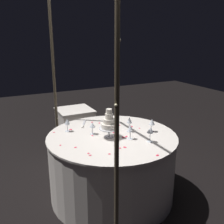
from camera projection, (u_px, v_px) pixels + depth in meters
The scene contains 33 objects.
ground_plane at pixel (112, 193), 3.11m from camera, with size 12.00×12.00×0.00m, color black.
decorative_arch at pixel (75, 66), 2.49m from camera, with size 1.80×0.06×2.48m.
main_table at pixel (112, 165), 3.00m from camera, with size 1.46×1.46×0.76m.
side_table at pixel (76, 133), 3.98m from camera, with size 0.51×0.51×0.77m.
tiered_cake at pixel (109, 123), 2.78m from camera, with size 0.22×0.22×0.32m.
wine_glass_0 at pixel (150, 131), 2.67m from camera, with size 0.07×0.07×0.16m.
wine_glass_1 at pixel (92, 125), 2.89m from camera, with size 0.07×0.07×0.14m.
wine_glass_2 at pixel (67, 122), 2.97m from camera, with size 0.06×0.06×0.16m.
wine_glass_3 at pixel (152, 122), 2.96m from camera, with size 0.07×0.07×0.15m.
wine_glass_4 at pixel (129, 121), 2.96m from camera, with size 0.06×0.06×0.17m.
wine_glass_5 at pixel (130, 129), 2.75m from camera, with size 0.06×0.06×0.16m.
cake_knife at pixel (83, 124), 3.23m from camera, with size 0.27×0.15×0.01m.
rose_petal_0 at pixel (119, 125), 3.20m from camera, with size 0.03×0.02×0.00m, color #E02D47.
rose_petal_1 at pixel (88, 153), 2.43m from camera, with size 0.03×0.02×0.00m, color #E02D47.
rose_petal_2 at pixel (139, 128), 3.09m from camera, with size 0.03×0.02×0.00m, color #E02D47.
rose_petal_3 at pixel (54, 132), 2.96m from camera, with size 0.03×0.02×0.00m, color #E02D47.
rose_petal_4 at pixel (76, 147), 2.56m from camera, with size 0.03×0.02×0.00m, color #E02D47.
rose_petal_5 at pixel (99, 123), 3.28m from camera, with size 0.03×0.02×0.00m, color #E02D47.
rose_petal_6 at pixel (120, 148), 2.55m from camera, with size 0.03×0.02×0.00m, color #E02D47.
rose_petal_7 at pixel (132, 126), 3.15m from camera, with size 0.04×0.03×0.00m, color #E02D47.
rose_petal_8 at pixel (92, 122), 3.31m from camera, with size 0.03×0.02×0.00m, color #E02D47.
rose_petal_9 at pixel (123, 137), 2.82m from camera, with size 0.04×0.03×0.00m, color #E02D47.
rose_petal_10 at pixel (114, 133), 2.95m from camera, with size 0.04×0.03×0.00m, color #E02D47.
rose_petal_11 at pixel (110, 123), 3.27m from camera, with size 0.03×0.02×0.00m, color #E02D47.
rose_petal_12 at pixel (109, 154), 2.42m from camera, with size 0.03×0.02×0.00m, color #E02D47.
rose_petal_13 at pixel (157, 155), 2.40m from camera, with size 0.04×0.03×0.00m, color #E02D47.
rose_petal_14 at pixel (110, 126), 3.18m from camera, with size 0.04×0.03×0.00m, color #E02D47.
rose_petal_15 at pixel (90, 155), 2.39m from camera, with size 0.03×0.02×0.00m, color #E02D47.
rose_petal_16 at pixel (92, 136), 2.87m from camera, with size 0.03×0.02×0.00m, color #E02D47.
rose_petal_17 at pixel (126, 136), 2.84m from camera, with size 0.04×0.03×0.00m, color #E02D47.
rose_petal_18 at pixel (71, 129), 3.05m from camera, with size 0.04×0.03×0.00m, color #E02D47.
rose_petal_19 at pixel (60, 145), 2.62m from camera, with size 0.03×0.02×0.00m, color #E02D47.
rose_petal_20 at pixel (125, 147), 2.57m from camera, with size 0.04×0.03×0.00m, color #E02D47.
Camera 1 is at (-2.41, 1.21, 1.84)m, focal length 41.15 mm.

